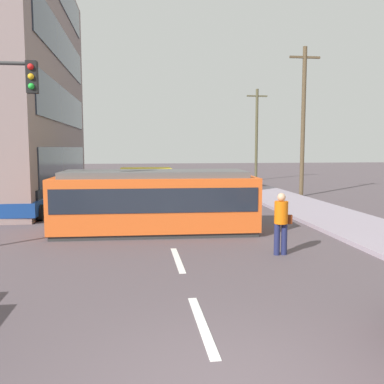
{
  "coord_description": "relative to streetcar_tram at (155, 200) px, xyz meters",
  "views": [
    {
      "loc": [
        -1.04,
        -4.52,
        2.88
      ],
      "look_at": [
        0.86,
        9.64,
        1.36
      ],
      "focal_mm": 39.44,
      "sensor_mm": 36.0,
      "label": 1
    }
  ],
  "objects": [
    {
      "name": "utility_pole_mid",
      "position": [
        9.02,
        9.39,
        3.39
      ],
      "size": [
        1.8,
        0.24,
        8.58
      ],
      "color": "brown",
      "rests_on": "ground"
    },
    {
      "name": "lane_stripe_2",
      "position": [
        0.4,
        -3.68,
        -1.08
      ],
      "size": [
        0.16,
        2.4,
        0.01
      ],
      "primitive_type": "cube",
      "color": "silver",
      "rests_on": "ground"
    },
    {
      "name": "lane_stripe_1",
      "position": [
        0.4,
        -7.68,
        -1.08
      ],
      "size": [
        0.16,
        2.4,
        0.01
      ],
      "primitive_type": "cube",
      "color": "silver",
      "rests_on": "ground"
    },
    {
      "name": "city_bus",
      "position": [
        -0.12,
        5.23,
        -0.03
      ],
      "size": [
        2.57,
        5.31,
        1.84
      ],
      "color": "yellow",
      "rests_on": "ground"
    },
    {
      "name": "utility_pole_far",
      "position": [
        9.81,
        21.55,
        3.02
      ],
      "size": [
        1.8,
        0.24,
        7.84
      ],
      "color": "brown",
      "rests_on": "ground"
    },
    {
      "name": "ground_plane",
      "position": [
        0.4,
        0.32,
        -1.08
      ],
      "size": [
        120.0,
        120.0,
        0.0
      ],
      "primitive_type": "plane",
      "color": "#50454A"
    },
    {
      "name": "pedestrian_crossing",
      "position": [
        3.19,
        -3.53,
        -0.14
      ],
      "size": [
        0.5,
        0.36,
        1.67
      ],
      "color": "#1E224B",
      "rests_on": "ground"
    },
    {
      "name": "lane_stripe_4",
      "position": [
        0.4,
        12.0,
        -1.08
      ],
      "size": [
        0.16,
        2.4,
        0.01
      ],
      "primitive_type": "cube",
      "color": "silver",
      "rests_on": "ground"
    },
    {
      "name": "streetcar_tram",
      "position": [
        0.0,
        0.0,
        0.0
      ],
      "size": [
        6.83,
        2.77,
        2.09
      ],
      "color": "#DC561E",
      "rests_on": "ground"
    },
    {
      "name": "parked_sedan_mid",
      "position": [
        -5.19,
        3.96,
        -0.46
      ],
      "size": [
        2.01,
        4.11,
        1.19
      ],
      "color": "navy",
      "rests_on": "ground"
    },
    {
      "name": "lane_stripe_3",
      "position": [
        0.4,
        6.0,
        -1.08
      ],
      "size": [
        0.16,
        2.4,
        0.01
      ],
      "primitive_type": "cube",
      "color": "silver",
      "rests_on": "ground"
    }
  ]
}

